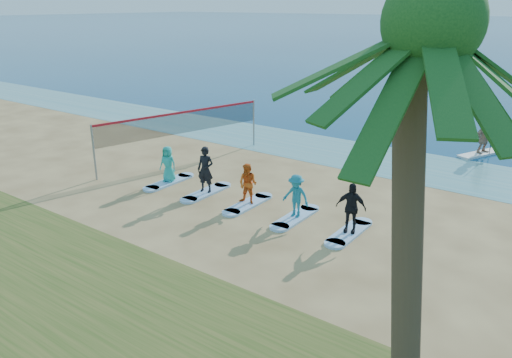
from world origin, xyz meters
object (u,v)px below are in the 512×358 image
Objects in this scene: surfboard_2 at (248,204)px; surfboard_0 at (169,182)px; paddleboarder at (485,135)px; surfboard_1 at (206,192)px; paddleboard at (482,154)px; boat_offshore_a at (414,47)px; student_3 at (296,196)px; student_4 at (351,208)px; student_1 at (205,170)px; surfboard_3 at (295,217)px; palm_tree at (432,28)px; volleyball_net at (182,123)px; surfboard_4 at (349,232)px; student_2 at (248,184)px; student_0 at (168,164)px.

surfboard_0 is at bearing 180.00° from surfboard_2.
paddleboarder is 14.86m from surfboard_1.
surfboard_0 is (-10.00, -12.58, -0.01)m from paddleboard.
student_3 is (22.40, -76.00, 0.89)m from boat_offshore_a.
student_1 is at bearing 166.01° from student_4.
surfboard_3 is (-3.54, -12.58, -0.01)m from paddleboard.
palm_tree is at bearing -148.12° from paddleboarder.
volleyball_net is 10.92m from surfboard_4.
student_3 is at bearing 180.00° from surfboard_4.
volleyball_net is at bearing 153.61° from paddleboarder.
paddleboard reaches higher than surfboard_1.
surfboard_0 is at bearing 180.00° from surfboard_3.
student_1 is 2.16m from student_2.
surfboard_2 is at bearing -60.79° from boat_offshore_a.
surfboard_2 is at bearing -24.46° from volleyball_net.
student_4 is (0.00, 0.00, 0.92)m from surfboard_4.
student_4 reaches higher than surfboard_1.
student_3 is at bearing -14.72° from student_1.
surfboard_2 is (-8.42, 6.70, -7.05)m from palm_tree.
surfboard_0 is at bearing 180.00° from surfboard_1.
volleyball_net reaches higher than student_1.
student_0 is (-10.00, -12.58, -0.15)m from paddleboarder.
student_3 reaches higher than surfboard_0.
surfboard_4 is (6.47, 0.00, -0.99)m from student_1.
paddleboard is at bearing 43.32° from student_1.
student_1 is at bearing 180.00° from surfboard_2.
boat_offshore_a is 79.87m from surfboard_4.
student_3 is (-3.54, -12.58, -0.14)m from paddleboarder.
volleyball_net is 74.61m from boat_offshore_a.
student_1 is (-7.85, -12.58, 0.01)m from paddleboarder.
volleyball_net is 4.00× the size of surfboard_3.
surfboard_0 is 2.16m from surfboard_1.
student_4 is (6.47, 0.00, 0.92)m from surfboard_1.
paddleboard is at bearing 51.51° from surfboard_0.
student_2 is at bearing 166.01° from student_4.
palm_tree is 16.02m from surfboard_0.
surfboard_4 is (10.40, -2.77, -1.86)m from volleyball_net.
student_2 is at bearing 141.50° from palm_tree.
paddleboarder reaches higher than paddleboard.
surfboard_3 is at bearing -171.88° from paddleboarder.
surfboard_0 is 1.00× the size of surfboard_2.
student_2 is 4.31m from student_4.
student_2 is 0.72× the size of surfboard_4.
paddleboarder is 13.10m from surfboard_3.
paddleboarder is 0.82× the size of surfboard_0.
boat_offshore_a is 79.23m from surfboard_3.
surfboard_2 is 0.83m from student_2.
boat_offshore_a is 4.02× the size of surfboard_1.
volleyball_net is 3.78m from surfboard_0.
surfboard_0 and surfboard_2 have the same top height.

